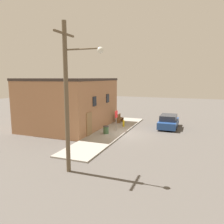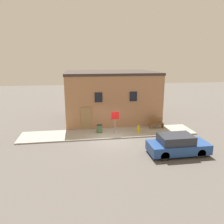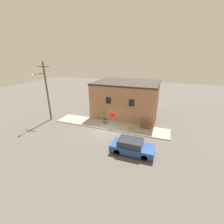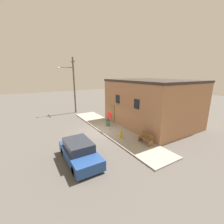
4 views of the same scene
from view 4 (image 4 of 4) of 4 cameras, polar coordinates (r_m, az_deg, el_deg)
The scene contains 9 objects.
ground_plane at distance 15.79m, azimuth -4.86°, elevation -7.50°, with size 80.00×80.00×0.00m, color #56514C.
sidewalk at distance 16.39m, azimuth -0.47°, elevation -6.41°, with size 15.39×2.79×0.11m.
brick_building at distance 18.08m, azimuth 14.74°, elevation 3.54°, with size 9.46×7.35×5.23m.
fire_hydrant at distance 14.01m, azimuth 3.42°, elevation -8.36°, with size 0.45×0.22×0.72m.
stop_sign at distance 15.37m, azimuth -0.75°, elevation -2.13°, with size 0.68×0.06×2.00m.
bench at distance 13.19m, azimuth 12.83°, elevation -9.80°, with size 1.31×0.44×0.95m.
trash_bin at distance 17.03m, azimuth -1.43°, elevation -4.11°, with size 0.53×0.53×0.72m.
utility_pole at distance 23.30m, azimuth -14.58°, elevation 10.42°, with size 1.80×2.32×8.21m.
parked_car at distance 10.85m, azimuth -12.33°, elevation -14.61°, with size 4.17×1.82×1.43m.
Camera 4 is at (13.16, -6.45, 5.88)m, focal length 24.00 mm.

